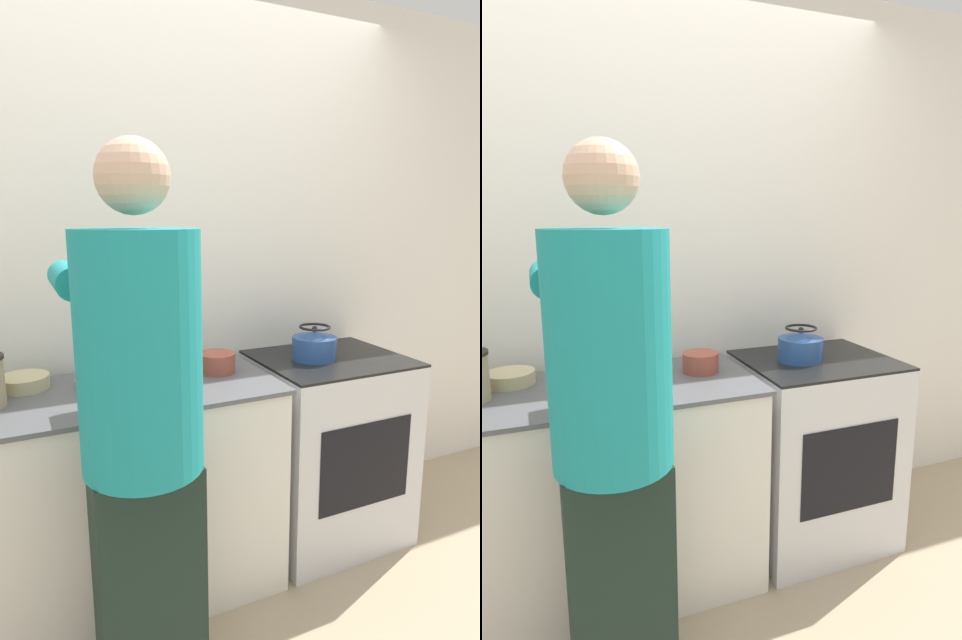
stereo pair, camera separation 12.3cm
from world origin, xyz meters
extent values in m
plane|color=tan|center=(0.00, 0.00, 0.00)|extent=(12.00, 12.00, 0.00)
cube|color=white|center=(0.00, 0.65, 1.30)|extent=(8.00, 0.05, 2.60)
cube|color=silver|center=(-0.36, 0.28, 0.44)|extent=(1.53, 0.57, 0.87)
cube|color=#56565B|center=(-0.36, 0.28, 0.88)|extent=(1.55, 0.59, 0.02)
cube|color=silver|center=(0.79, 0.29, 0.45)|extent=(0.68, 0.58, 0.89)
cube|color=black|center=(0.79, 0.29, 0.90)|extent=(0.68, 0.58, 0.01)
cube|color=black|center=(0.79, 0.00, 0.49)|extent=(0.47, 0.01, 0.39)
cube|color=black|center=(-0.24, -0.23, 0.41)|extent=(0.32, 0.19, 0.83)
cylinder|color=teal|center=(-0.24, -0.23, 1.17)|extent=(0.35, 0.35, 0.69)
sphere|color=#D1A889|center=(-0.24, -0.23, 1.65)|extent=(0.20, 0.20, 0.20)
cylinder|color=teal|center=(-0.39, 0.07, 1.35)|extent=(0.10, 0.30, 0.10)
cylinder|color=teal|center=(-0.09, 0.07, 1.35)|extent=(0.10, 0.30, 0.10)
cube|color=#A87A4C|center=(-0.20, 0.30, 0.90)|extent=(0.30, 0.25, 0.02)
cube|color=silver|center=(-0.18, 0.32, 0.91)|extent=(0.12, 0.07, 0.01)
cube|color=black|center=(-0.26, 0.29, 0.91)|extent=(0.07, 0.05, 0.01)
cylinder|color=#284C8C|center=(0.70, 0.30, 0.96)|extent=(0.21, 0.21, 0.11)
cone|color=#284C8C|center=(0.70, 0.30, 1.02)|extent=(0.16, 0.16, 0.03)
sphere|color=black|center=(0.70, 0.30, 1.05)|extent=(0.02, 0.02, 0.02)
torus|color=black|center=(0.70, 0.30, 1.05)|extent=(0.15, 0.15, 0.01)
cylinder|color=#9E4738|center=(0.23, 0.33, 0.93)|extent=(0.16, 0.16, 0.08)
cylinder|color=#C6B789|center=(-0.54, 0.45, 0.92)|extent=(0.19, 0.19, 0.05)
camera|label=1|loc=(-0.55, -1.58, 1.54)|focal=28.00mm
camera|label=2|loc=(-0.44, -1.63, 1.54)|focal=28.00mm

